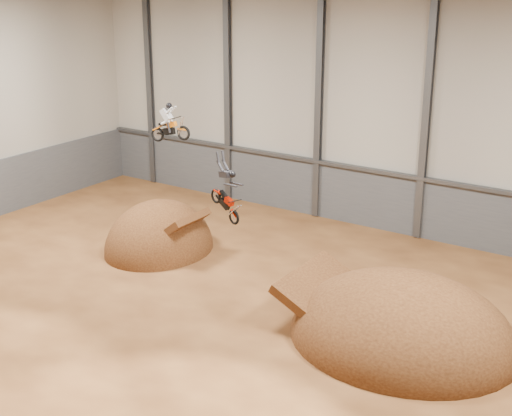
# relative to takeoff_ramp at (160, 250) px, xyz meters

# --- Properties ---
(floor) EXTENTS (40.00, 40.00, 0.00)m
(floor) POSITION_rel_takeoff_ramp_xyz_m (7.77, -5.11, 0.00)
(floor) COLOR #552F16
(floor) RESTS_ON ground
(back_wall) EXTENTS (40.00, 0.10, 14.00)m
(back_wall) POSITION_rel_takeoff_ramp_xyz_m (7.77, 9.89, 7.00)
(back_wall) COLOR #AFA89B
(back_wall) RESTS_ON ground
(lower_band_back) EXTENTS (39.80, 0.18, 3.50)m
(lower_band_back) POSITION_rel_takeoff_ramp_xyz_m (7.77, 9.79, 1.75)
(lower_band_back) COLOR #4F5156
(lower_band_back) RESTS_ON ground
(steel_rail) EXTENTS (39.80, 0.35, 0.20)m
(steel_rail) POSITION_rel_takeoff_ramp_xyz_m (7.77, 9.64, 3.55)
(steel_rail) COLOR #47494F
(steel_rail) RESTS_ON lower_band_back
(steel_column_0) EXTENTS (0.40, 0.36, 13.90)m
(steel_column_0) POSITION_rel_takeoff_ramp_xyz_m (-8.89, 9.69, 7.00)
(steel_column_0) COLOR #47494F
(steel_column_0) RESTS_ON ground
(steel_column_1) EXTENTS (0.40, 0.36, 13.90)m
(steel_column_1) POSITION_rel_takeoff_ramp_xyz_m (-2.23, 9.69, 7.00)
(steel_column_1) COLOR #47494F
(steel_column_1) RESTS_ON ground
(steel_column_2) EXTENTS (0.40, 0.36, 13.90)m
(steel_column_2) POSITION_rel_takeoff_ramp_xyz_m (4.44, 9.69, 7.00)
(steel_column_2) COLOR #47494F
(steel_column_2) RESTS_ON ground
(steel_column_3) EXTENTS (0.40, 0.36, 13.90)m
(steel_column_3) POSITION_rel_takeoff_ramp_xyz_m (11.11, 9.69, 7.00)
(steel_column_3) COLOR #47494F
(steel_column_3) RESTS_ON ground
(takeoff_ramp) EXTENTS (5.57, 6.43, 5.57)m
(takeoff_ramp) POSITION_rel_takeoff_ramp_xyz_m (0.00, 0.00, 0.00)
(takeoff_ramp) COLOR #3D200F
(takeoff_ramp) RESTS_ON ground
(landing_ramp) EXTENTS (9.58, 8.47, 5.52)m
(landing_ramp) POSITION_rel_takeoff_ramp_xyz_m (15.05, -2.02, 0.00)
(landing_ramp) COLOR #3D200F
(landing_ramp) RESTS_ON ground
(fmx_rider_a) EXTENTS (2.64, 1.16, 2.37)m
(fmx_rider_a) POSITION_rel_takeoff_ramp_xyz_m (1.90, -0.84, 7.60)
(fmx_rider_a) COLOR orange
(fmx_rider_b) EXTENTS (3.66, 1.84, 3.39)m
(fmx_rider_b) POSITION_rel_takeoff_ramp_xyz_m (6.88, -3.36, 5.71)
(fmx_rider_b) COLOR #B51300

